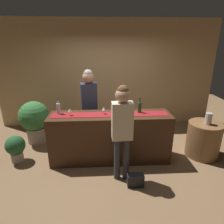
{
  "coord_description": "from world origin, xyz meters",
  "views": [
    {
      "loc": [
        -0.17,
        -3.55,
        2.33
      ],
      "look_at": [
        0.04,
        0.0,
        1.04
      ],
      "focal_mm": 31.41,
      "sensor_mm": 36.0,
      "label": 1
    }
  ],
  "objects_px": {
    "wine_bottle_clear": "(58,108)",
    "wine_bottle_green": "(140,107)",
    "potted_plant_tall": "(34,119)",
    "vase_on_side_table": "(208,119)",
    "customer_sipping": "(122,124)",
    "wine_glass_near_customer": "(104,109)",
    "wine_glass_far_end": "(129,109)",
    "bartender": "(89,100)",
    "handbag": "(135,180)",
    "wine_glass_mid_counter": "(70,110)",
    "round_side_table": "(203,139)",
    "potted_plant_small": "(16,147)"
  },
  "relations": [
    {
      "from": "customer_sipping",
      "to": "potted_plant_tall",
      "type": "distance_m",
      "value": 2.46
    },
    {
      "from": "bartender",
      "to": "handbag",
      "type": "height_order",
      "value": "bartender"
    },
    {
      "from": "wine_bottle_clear",
      "to": "vase_on_side_table",
      "type": "height_order",
      "value": "wine_bottle_clear"
    },
    {
      "from": "vase_on_side_table",
      "to": "potted_plant_small",
      "type": "distance_m",
      "value": 3.92
    },
    {
      "from": "wine_bottle_clear",
      "to": "wine_glass_near_customer",
      "type": "height_order",
      "value": "wine_bottle_clear"
    },
    {
      "from": "wine_bottle_green",
      "to": "round_side_table",
      "type": "relative_size",
      "value": 0.41
    },
    {
      "from": "potted_plant_small",
      "to": "wine_bottle_clear",
      "type": "bearing_deg",
      "value": 5.39
    },
    {
      "from": "wine_bottle_green",
      "to": "customer_sipping",
      "type": "distance_m",
      "value": 0.82
    },
    {
      "from": "wine_glass_far_end",
      "to": "vase_on_side_table",
      "type": "bearing_deg",
      "value": -0.03
    },
    {
      "from": "customer_sipping",
      "to": "vase_on_side_table",
      "type": "relative_size",
      "value": 7.09
    },
    {
      "from": "wine_bottle_clear",
      "to": "potted_plant_tall",
      "type": "height_order",
      "value": "wine_bottle_clear"
    },
    {
      "from": "customer_sipping",
      "to": "wine_bottle_clear",
      "type": "bearing_deg",
      "value": 145.66
    },
    {
      "from": "customer_sipping",
      "to": "potted_plant_small",
      "type": "relative_size",
      "value": 3.01
    },
    {
      "from": "bartender",
      "to": "potted_plant_small",
      "type": "relative_size",
      "value": 3.15
    },
    {
      "from": "potted_plant_tall",
      "to": "vase_on_side_table",
      "type": "bearing_deg",
      "value": -12.95
    },
    {
      "from": "round_side_table",
      "to": "handbag",
      "type": "relative_size",
      "value": 2.64
    },
    {
      "from": "wine_bottle_clear",
      "to": "wine_bottle_green",
      "type": "relative_size",
      "value": 1.0
    },
    {
      "from": "wine_bottle_green",
      "to": "wine_glass_far_end",
      "type": "bearing_deg",
      "value": -157.45
    },
    {
      "from": "vase_on_side_table",
      "to": "round_side_table",
      "type": "bearing_deg",
      "value": 95.27
    },
    {
      "from": "wine_bottle_green",
      "to": "bartender",
      "type": "xyz_separation_m",
      "value": [
        -1.02,
        0.5,
        0.01
      ]
    },
    {
      "from": "wine_bottle_green",
      "to": "bartender",
      "type": "distance_m",
      "value": 1.14
    },
    {
      "from": "wine_glass_near_customer",
      "to": "wine_glass_far_end",
      "type": "xyz_separation_m",
      "value": [
        0.48,
        -0.05,
        0.0
      ]
    },
    {
      "from": "wine_glass_near_customer",
      "to": "potted_plant_small",
      "type": "xyz_separation_m",
      "value": [
        -1.78,
        -0.03,
        -0.77
      ]
    },
    {
      "from": "wine_glass_mid_counter",
      "to": "handbag",
      "type": "xyz_separation_m",
      "value": [
        1.15,
        -0.84,
        -0.98
      ]
    },
    {
      "from": "wine_bottle_green",
      "to": "wine_glass_near_customer",
      "type": "relative_size",
      "value": 2.1
    },
    {
      "from": "wine_bottle_green",
      "to": "potted_plant_tall",
      "type": "height_order",
      "value": "wine_bottle_green"
    },
    {
      "from": "customer_sipping",
      "to": "handbag",
      "type": "distance_m",
      "value": 0.99
    },
    {
      "from": "handbag",
      "to": "vase_on_side_table",
      "type": "bearing_deg",
      "value": 27.55
    },
    {
      "from": "vase_on_side_table",
      "to": "potted_plant_tall",
      "type": "distance_m",
      "value": 3.84
    },
    {
      "from": "wine_glass_near_customer",
      "to": "wine_bottle_clear",
      "type": "bearing_deg",
      "value": 176.12
    },
    {
      "from": "wine_bottle_clear",
      "to": "wine_glass_mid_counter",
      "type": "bearing_deg",
      "value": -24.34
    },
    {
      "from": "customer_sipping",
      "to": "potted_plant_tall",
      "type": "relative_size",
      "value": 1.67
    },
    {
      "from": "wine_bottle_clear",
      "to": "handbag",
      "type": "distance_m",
      "value": 1.94
    },
    {
      "from": "handbag",
      "to": "potted_plant_tall",
      "type": "bearing_deg",
      "value": 141.65
    },
    {
      "from": "wine_bottle_clear",
      "to": "wine_glass_near_customer",
      "type": "bearing_deg",
      "value": -3.88
    },
    {
      "from": "handbag",
      "to": "wine_glass_near_customer",
      "type": "bearing_deg",
      "value": 119.8
    },
    {
      "from": "wine_bottle_clear",
      "to": "wine_bottle_green",
      "type": "distance_m",
      "value": 1.58
    },
    {
      "from": "wine_bottle_green",
      "to": "vase_on_side_table",
      "type": "height_order",
      "value": "wine_bottle_green"
    },
    {
      "from": "bartender",
      "to": "customer_sipping",
      "type": "relative_size",
      "value": 1.05
    },
    {
      "from": "bartender",
      "to": "vase_on_side_table",
      "type": "xyz_separation_m",
      "value": [
        2.41,
        -0.6,
        -0.25
      ]
    },
    {
      "from": "round_side_table",
      "to": "customer_sipping",
      "type": "bearing_deg",
      "value": -159.95
    },
    {
      "from": "wine_glass_near_customer",
      "to": "round_side_table",
      "type": "bearing_deg",
      "value": -0.12
    },
    {
      "from": "wine_bottle_green",
      "to": "potted_plant_tall",
      "type": "relative_size",
      "value": 0.3
    },
    {
      "from": "wine_glass_mid_counter",
      "to": "bartender",
      "type": "distance_m",
      "value": 0.68
    },
    {
      "from": "wine_bottle_clear",
      "to": "wine_bottle_green",
      "type": "height_order",
      "value": "same"
    },
    {
      "from": "wine_glass_mid_counter",
      "to": "potted_plant_small",
      "type": "distance_m",
      "value": 1.37
    },
    {
      "from": "wine_glass_mid_counter",
      "to": "bartender",
      "type": "height_order",
      "value": "bartender"
    },
    {
      "from": "wine_glass_near_customer",
      "to": "customer_sipping",
      "type": "xyz_separation_m",
      "value": [
        0.29,
        -0.66,
        -0.04
      ]
    },
    {
      "from": "customer_sipping",
      "to": "potted_plant_tall",
      "type": "xyz_separation_m",
      "value": [
        -1.92,
        1.47,
        -0.46
      ]
    },
    {
      "from": "wine_glass_far_end",
      "to": "vase_on_side_table",
      "type": "xyz_separation_m",
      "value": [
        1.62,
        -0.0,
        -0.23
      ]
    }
  ]
}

